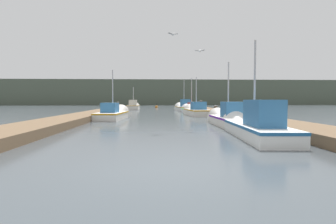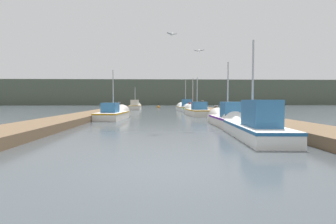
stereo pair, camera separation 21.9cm
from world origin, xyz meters
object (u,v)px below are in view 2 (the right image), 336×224
(fishing_boat_1, at_px, (226,118))
(mooring_piling_2, at_px, (189,105))
(fishing_boat_0, at_px, (250,125))
(fishing_boat_3, at_px, (196,111))
(seagull_lead, at_px, (172,34))
(mooring_piling_3, at_px, (216,112))
(fishing_boat_4, at_px, (192,110))
(channel_buoy, at_px, (158,107))
(mooring_piling_1, at_px, (202,107))
(seagull_1, at_px, (199,51))
(mooring_piling_0, at_px, (119,107))
(fishing_boat_5, at_px, (185,107))
(fishing_boat_6, at_px, (135,106))
(fishing_boat_2, at_px, (115,114))

(fishing_boat_1, height_order, mooring_piling_2, fishing_boat_1)
(fishing_boat_0, xyz_separation_m, fishing_boat_3, (-0.18, 14.53, -0.03))
(fishing_boat_1, relative_size, seagull_lead, 9.07)
(mooring_piling_2, distance_m, mooring_piling_3, 21.24)
(seagull_lead, bearing_deg, fishing_boat_4, -123.39)
(fishing_boat_1, bearing_deg, channel_buoy, 97.10)
(fishing_boat_0, distance_m, mooring_piling_1, 19.80)
(fishing_boat_4, relative_size, mooring_piling_2, 5.70)
(fishing_boat_3, xyz_separation_m, mooring_piling_1, (1.47, 5.22, 0.30))
(fishing_boat_4, xyz_separation_m, seagull_lead, (-3.24, -17.04, 4.53))
(mooring_piling_1, bearing_deg, seagull_1, -100.21)
(mooring_piling_3, distance_m, channel_buoy, 26.99)
(fishing_boat_4, height_order, mooring_piling_3, fishing_boat_4)
(mooring_piling_0, relative_size, seagull_1, 2.22)
(fishing_boat_1, bearing_deg, fishing_boat_3, 92.16)
(fishing_boat_4, distance_m, fishing_boat_5, 5.20)
(mooring_piling_0, relative_size, mooring_piling_2, 1.14)
(mooring_piling_2, bearing_deg, channel_buoy, 134.05)
(fishing_boat_4, bearing_deg, fishing_boat_5, 90.14)
(fishing_boat_6, bearing_deg, seagull_1, -77.31)
(fishing_boat_0, relative_size, channel_buoy, 6.08)
(fishing_boat_4, xyz_separation_m, seagull_1, (-1.77, -16.67, 3.76))
(fishing_boat_4, height_order, seagull_1, seagull_1)
(channel_buoy, xyz_separation_m, seagull_lead, (0.75, -34.98, 4.73))
(fishing_boat_3, distance_m, fishing_boat_4, 5.29)
(fishing_boat_1, distance_m, fishing_boat_6, 25.88)
(fishing_boat_0, distance_m, fishing_boat_1, 4.64)
(fishing_boat_0, relative_size, fishing_boat_2, 1.11)
(mooring_piling_0, distance_m, channel_buoy, 17.80)
(channel_buoy, relative_size, seagull_lead, 1.88)
(mooring_piling_0, bearing_deg, seagull_1, -68.59)
(fishing_boat_4, bearing_deg, fishing_boat_6, 124.81)
(fishing_boat_3, bearing_deg, mooring_piling_3, -74.74)
(fishing_boat_5, xyz_separation_m, mooring_piling_0, (-8.28, -4.44, 0.16))
(fishing_boat_4, relative_size, mooring_piling_1, 4.38)
(fishing_boat_1, distance_m, mooring_piling_3, 6.65)
(mooring_piling_1, bearing_deg, channel_buoy, 106.11)
(mooring_piling_3, height_order, seagull_lead, seagull_lead)
(fishing_boat_4, relative_size, channel_buoy, 6.01)
(fishing_boat_6, bearing_deg, fishing_boat_0, -75.44)
(fishing_boat_4, bearing_deg, mooring_piling_2, 81.48)
(mooring_piling_1, bearing_deg, mooring_piling_2, 90.36)
(fishing_boat_5, bearing_deg, fishing_boat_2, -121.29)
(fishing_boat_0, relative_size, mooring_piling_1, 4.43)
(channel_buoy, distance_m, seagull_lead, 35.31)
(fishing_boat_6, relative_size, mooring_piling_0, 3.69)
(mooring_piling_1, bearing_deg, fishing_boat_4, 176.89)
(fishing_boat_4, bearing_deg, fishing_boat_2, -131.33)
(fishing_boat_4, xyz_separation_m, channel_buoy, (-3.98, 17.94, -0.21))
(fishing_boat_2, bearing_deg, fishing_boat_4, 56.56)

